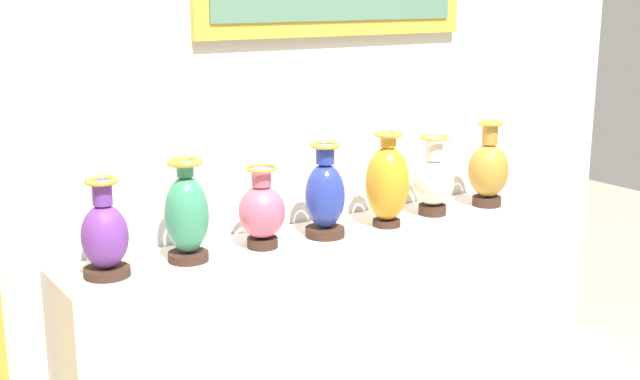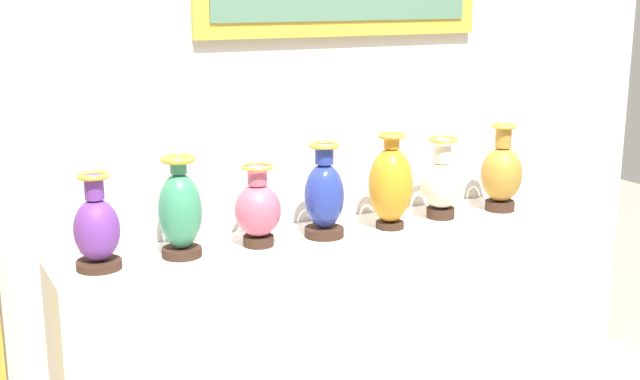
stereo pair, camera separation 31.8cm
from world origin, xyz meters
name	(u,v)px [view 1 (the left image)]	position (x,y,z in m)	size (l,w,h in m)	color
display_shelf	(320,338)	(0.00, 0.00, 0.44)	(2.06, 0.36, 0.88)	silver
back_wall	(289,104)	(0.01, 0.24, 1.36)	(3.65, 0.14, 2.68)	silver
vase_violet	(105,236)	(-0.86, -0.02, 1.02)	(0.15, 0.15, 0.34)	#382319
vase_jade	(187,215)	(-0.57, -0.02, 1.05)	(0.15, 0.15, 0.37)	#382319
vase_rose	(262,211)	(-0.27, -0.03, 1.02)	(0.17, 0.17, 0.31)	#382319
vase_cobalt	(324,196)	(0.00, -0.04, 1.04)	(0.15, 0.15, 0.37)	#382319
vase_amber	(387,183)	(0.29, -0.05, 1.06)	(0.18, 0.18, 0.38)	#382319
vase_ivory	(433,181)	(0.56, -0.02, 1.02)	(0.18, 0.18, 0.34)	#382319
vase_ochre	(488,170)	(0.86, -0.04, 1.04)	(0.18, 0.18, 0.38)	#382319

